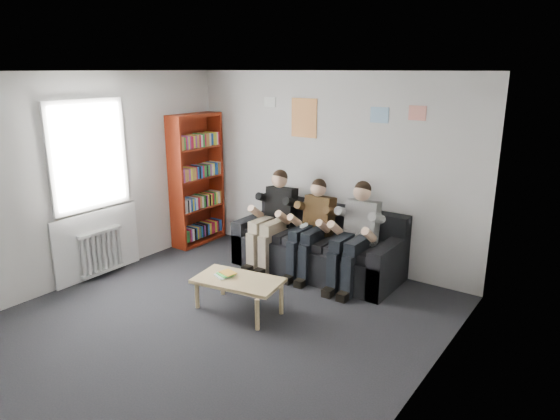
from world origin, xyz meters
name	(u,v)px	position (x,y,z in m)	size (l,w,h in m)	color
room_shell	(205,208)	(0.00, 0.00, 1.35)	(5.00, 5.00, 5.00)	black
sofa	(318,248)	(0.14, 2.06, 0.32)	(2.30, 0.94, 0.89)	black
bookshelf	(197,180)	(-2.07, 1.98, 1.03)	(0.31, 0.93, 2.06)	maroon
coffee_table	(238,283)	(0.02, 0.48, 0.35)	(1.00, 0.55, 0.40)	tan
game_cases	(225,274)	(-0.16, 0.46, 0.42)	(0.22, 0.19, 0.04)	white
person_left	(272,219)	(-0.51, 1.86, 0.68)	(0.41, 0.88, 1.36)	black
person_middle	(311,229)	(0.14, 1.86, 0.66)	(0.39, 0.83, 1.31)	#50381A
person_right	(354,236)	(0.78, 1.86, 0.68)	(0.41, 0.88, 1.37)	white
radiator	(102,251)	(-2.15, 0.20, 0.35)	(0.10, 0.64, 0.60)	silver
window	(93,202)	(-2.22, 0.20, 1.03)	(0.05, 1.30, 2.36)	white
poster_large	(304,118)	(-0.40, 2.49, 2.05)	(0.42, 0.01, 0.55)	gold
poster_blue	(379,115)	(0.75, 2.49, 2.15)	(0.25, 0.01, 0.20)	#4097DB
poster_pink	(417,113)	(1.25, 2.49, 2.20)	(0.22, 0.01, 0.18)	#CF40A6
poster_sign	(270,102)	(-1.00, 2.49, 2.25)	(0.20, 0.01, 0.14)	white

